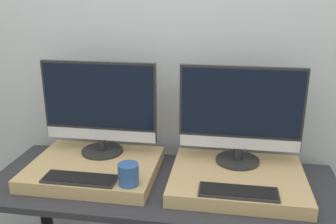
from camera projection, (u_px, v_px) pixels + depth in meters
name	position (u px, v px, depth m)	size (l,w,h in m)	color
wall_back	(175.00, 61.00, 1.97)	(8.00, 0.04, 2.60)	silver
workbench	(163.00, 199.00, 1.80)	(1.65, 0.63, 0.79)	#2D2D33
wooden_riser_left	(94.00, 168.00, 1.84)	(0.61, 0.49, 0.06)	tan
monitor_left	(100.00, 106.00, 1.87)	(0.58, 0.21, 0.48)	#282828
keyboard_left	(80.00, 179.00, 1.66)	(0.33, 0.11, 0.01)	#2D2D2D
mug	(128.00, 174.00, 1.61)	(0.09, 0.09, 0.10)	#335693
wooden_riser_right	(237.00, 179.00, 1.73)	(0.61, 0.49, 0.06)	tan
monitor_right	(240.00, 113.00, 1.76)	(0.58, 0.21, 0.48)	#282828
keyboard_right	(238.00, 192.00, 1.55)	(0.33, 0.11, 0.01)	#2D2D2D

